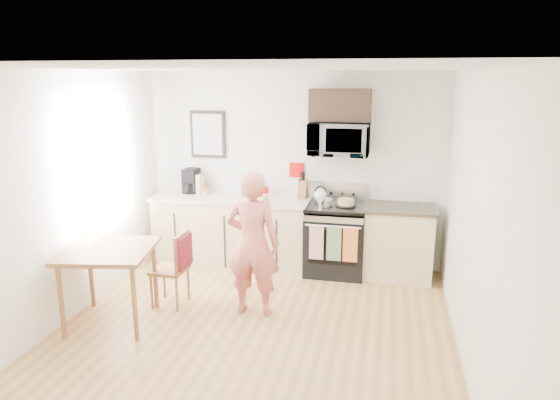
% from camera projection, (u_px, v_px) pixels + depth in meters
% --- Properties ---
extents(floor, '(4.60, 4.60, 0.00)m').
position_uv_depth(floor, '(248.00, 342.00, 4.90)').
color(floor, '#98653B').
rests_on(floor, ground).
extents(back_wall, '(4.00, 0.04, 2.60)m').
position_uv_depth(back_wall, '(293.00, 170.00, 6.76)').
color(back_wall, white).
rests_on(back_wall, floor).
extents(front_wall, '(4.00, 0.04, 2.60)m').
position_uv_depth(front_wall, '(113.00, 340.00, 2.40)').
color(front_wall, white).
rests_on(front_wall, floor).
extents(left_wall, '(0.04, 4.60, 2.60)m').
position_uv_depth(left_wall, '(54.00, 203.00, 5.00)').
color(left_wall, white).
rests_on(left_wall, floor).
extents(right_wall, '(0.04, 4.60, 2.60)m').
position_uv_depth(right_wall, '(476.00, 228.00, 4.16)').
color(right_wall, white).
rests_on(right_wall, floor).
extents(ceiling, '(4.00, 4.60, 0.04)m').
position_uv_depth(ceiling, '(243.00, 68.00, 4.26)').
color(ceiling, white).
rests_on(ceiling, back_wall).
extents(window, '(0.06, 1.40, 1.50)m').
position_uv_depth(window, '(100.00, 165.00, 5.69)').
color(window, silver).
rests_on(window, left_wall).
extents(cabinet_left, '(2.10, 0.60, 0.90)m').
position_uv_depth(cabinet_left, '(232.00, 232.00, 6.85)').
color(cabinet_left, '#D6B689').
rests_on(cabinet_left, floor).
extents(countertop_left, '(2.14, 0.64, 0.04)m').
position_uv_depth(countertop_left, '(231.00, 199.00, 6.73)').
color(countertop_left, silver).
rests_on(countertop_left, cabinet_left).
extents(cabinet_right, '(0.84, 0.60, 0.90)m').
position_uv_depth(cabinet_right, '(398.00, 243.00, 6.38)').
color(cabinet_right, '#D6B689').
rests_on(cabinet_right, floor).
extents(countertop_right, '(0.88, 0.64, 0.04)m').
position_uv_depth(countertop_right, '(400.00, 208.00, 6.27)').
color(countertop_right, black).
rests_on(countertop_right, cabinet_right).
extents(range, '(0.76, 0.70, 1.16)m').
position_uv_depth(range, '(335.00, 241.00, 6.53)').
color(range, black).
rests_on(range, floor).
extents(microwave, '(0.76, 0.51, 0.42)m').
position_uv_depth(microwave, '(339.00, 139.00, 6.31)').
color(microwave, '#B9B8BD').
rests_on(microwave, back_wall).
extents(upper_cabinet, '(0.76, 0.35, 0.40)m').
position_uv_depth(upper_cabinet, '(340.00, 105.00, 6.25)').
color(upper_cabinet, black).
rests_on(upper_cabinet, back_wall).
extents(wall_art, '(0.50, 0.04, 0.65)m').
position_uv_depth(wall_art, '(208.00, 134.00, 6.88)').
color(wall_art, black).
rests_on(wall_art, back_wall).
extents(wall_trivet, '(0.20, 0.02, 0.20)m').
position_uv_depth(wall_trivet, '(297.00, 170.00, 6.73)').
color(wall_trivet, '#A70F0E').
rests_on(wall_trivet, back_wall).
extents(person, '(0.58, 0.39, 1.60)m').
position_uv_depth(person, '(253.00, 244.00, 5.32)').
color(person, '#B53931').
rests_on(person, floor).
extents(dining_table, '(0.89, 0.89, 0.82)m').
position_uv_depth(dining_table, '(108.00, 257.00, 5.11)').
color(dining_table, brown).
rests_on(dining_table, floor).
extents(chair, '(0.41, 0.37, 0.86)m').
position_uv_depth(chair, '(179.00, 259.00, 5.55)').
color(chair, brown).
rests_on(chair, floor).
extents(knife_block, '(0.12, 0.16, 0.24)m').
position_uv_depth(knife_block, '(303.00, 189.00, 6.68)').
color(knife_block, brown).
rests_on(knife_block, countertop_left).
extents(utensil_crock, '(0.11, 0.11, 0.32)m').
position_uv_depth(utensil_crock, '(265.00, 187.00, 6.77)').
color(utensil_crock, '#A70F0E').
rests_on(utensil_crock, countertop_left).
extents(fruit_bowl, '(0.20, 0.20, 0.09)m').
position_uv_depth(fruit_bowl, '(204.00, 191.00, 6.96)').
color(fruit_bowl, silver).
rests_on(fruit_bowl, countertop_left).
extents(milk_carton, '(0.13, 0.13, 0.27)m').
position_uv_depth(milk_carton, '(199.00, 184.00, 6.91)').
color(milk_carton, tan).
rests_on(milk_carton, countertop_left).
extents(coffee_maker, '(0.21, 0.29, 0.34)m').
position_uv_depth(coffee_maker, '(191.00, 181.00, 6.98)').
color(coffee_maker, black).
rests_on(coffee_maker, countertop_left).
extents(bread_bag, '(0.35, 0.25, 0.12)m').
position_uv_depth(bread_bag, '(256.00, 198.00, 6.44)').
color(bread_bag, tan).
rests_on(bread_bag, countertop_left).
extents(cake, '(0.26, 0.26, 0.09)m').
position_uv_depth(cake, '(346.00, 203.00, 6.36)').
color(cake, black).
rests_on(cake, range).
extents(kettle, '(0.17, 0.17, 0.21)m').
position_uv_depth(kettle, '(321.00, 195.00, 6.55)').
color(kettle, silver).
rests_on(kettle, range).
extents(pot, '(0.19, 0.33, 0.10)m').
position_uv_depth(pot, '(325.00, 202.00, 6.33)').
color(pot, '#B9B8BD').
rests_on(pot, range).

